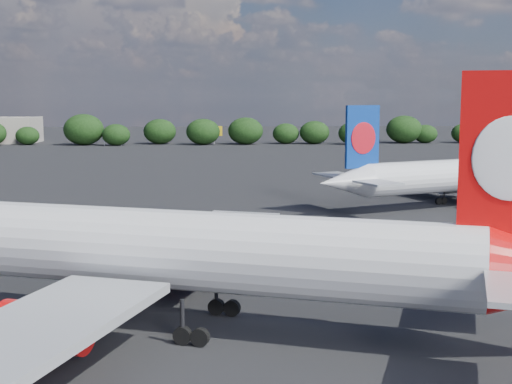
{
  "coord_description": "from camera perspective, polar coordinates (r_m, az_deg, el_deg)",
  "views": [
    {
      "loc": [
        13.43,
        -37.18,
        14.65
      ],
      "look_at": [
        16.0,
        12.0,
        8.0
      ],
      "focal_mm": 50.0,
      "sensor_mm": 36.0,
      "label": 1
    }
  ],
  "objects": [
    {
      "name": "china_southern_airliner",
      "position": [
        98.3,
        15.96,
        1.24
      ],
      "size": [
        39.68,
        38.22,
        13.53
      ],
      "color": "silver",
      "rests_on": "ground"
    },
    {
      "name": "ground",
      "position": [
        99.2,
        -10.74,
        -0.94
      ],
      "size": [
        500.0,
        500.0,
        0.0
      ],
      "primitive_type": "plane",
      "color": "black",
      "rests_on": "ground"
    },
    {
      "name": "highway_sign",
      "position": [
        215.8,
        -11.4,
        4.48
      ],
      "size": [
        6.0,
        0.3,
        4.5
      ],
      "color": "#125E19",
      "rests_on": "ground"
    },
    {
      "name": "qantas_airliner",
      "position": [
        44.93,
        -4.87,
        -4.9
      ],
      "size": [
        47.79,
        45.91,
        16.02
      ],
      "color": "silver",
      "rests_on": "ground"
    },
    {
      "name": "horizon_treeline",
      "position": [
        218.03,
        -7.12,
        4.8
      ],
      "size": [
        210.41,
        15.51,
        9.32
      ],
      "color": "black",
      "rests_on": "ground"
    },
    {
      "name": "billboard_yellow",
      "position": [
        219.45,
        -3.37,
        4.86
      ],
      "size": [
        5.0,
        0.3,
        5.5
      ],
      "color": "gold",
      "rests_on": "ground"
    }
  ]
}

